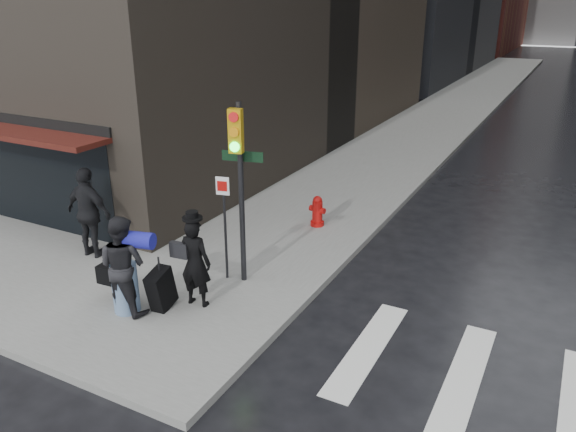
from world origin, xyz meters
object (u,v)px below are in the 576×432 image
at_px(man_greycoat, 89,213).
at_px(fire_hydrant, 317,212).
at_px(man_overcoat, 188,267).
at_px(traffic_light, 238,171).
at_px(man_jeans, 123,265).

height_order(man_greycoat, fire_hydrant, man_greycoat).
bearing_deg(man_overcoat, traffic_light, -111.04).
xyz_separation_m(man_overcoat, fire_hydrant, (0.44, 4.65, -0.44)).
bearing_deg(man_overcoat, man_greycoat, -18.75).
relative_size(man_overcoat, man_jeans, 1.02).
distance_m(man_overcoat, man_greycoat, 3.30).
distance_m(man_overcoat, man_jeans, 1.15).
relative_size(man_jeans, fire_hydrant, 2.38).
relative_size(man_overcoat, traffic_light, 0.52).
height_order(man_overcoat, man_jeans, same).
distance_m(man_overcoat, traffic_light, 2.00).
xyz_separation_m(man_greycoat, fire_hydrant, (3.65, 3.90, -0.66)).
height_order(man_overcoat, traffic_light, traffic_light).
bearing_deg(man_jeans, man_greycoat, -35.61).
xyz_separation_m(man_overcoat, traffic_light, (0.34, 1.23, 1.54)).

